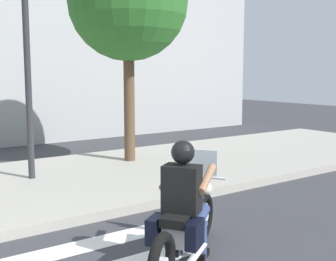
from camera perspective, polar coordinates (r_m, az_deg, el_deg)
crosswalk_stripe_4 at (r=5.77m, az=-13.06°, el=-14.66°), size 2.80×0.40×0.01m
motorcycle at (r=5.21m, az=2.36°, el=-11.68°), size 1.82×1.28×1.19m
rider at (r=5.03m, az=2.06°, el=-8.05°), size 0.77×0.73×1.42m
street_lamp at (r=8.74m, az=-17.58°, el=11.28°), size 0.28×0.28×4.64m
tree_near_rack at (r=10.20m, az=-5.10°, el=16.07°), size 2.65×2.65×5.03m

